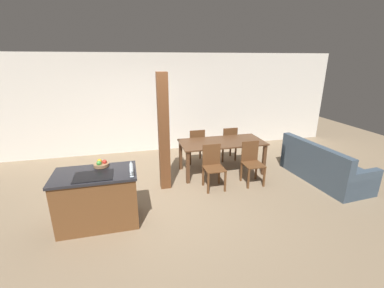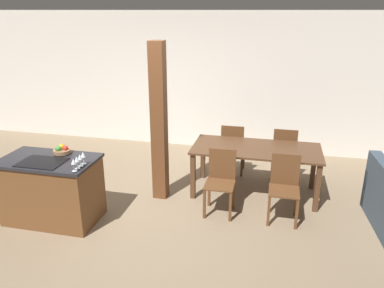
{
  "view_description": "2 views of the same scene",
  "coord_description": "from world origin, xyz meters",
  "px_view_note": "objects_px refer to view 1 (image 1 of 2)",
  "views": [
    {
      "loc": [
        -0.56,
        -4.43,
        2.54
      ],
      "look_at": [
        0.6,
        0.2,
        0.95
      ],
      "focal_mm": 24.0,
      "sensor_mm": 36.0,
      "label": 1
    },
    {
      "loc": [
        1.7,
        -4.55,
        2.7
      ],
      "look_at": [
        0.6,
        0.2,
        0.95
      ],
      "focal_mm": 35.0,
      "sensor_mm": 36.0,
      "label": 2
    }
  ],
  "objects_px": {
    "wine_glass_middle": "(131,167)",
    "dining_chair_near_left": "(213,166)",
    "fruit_bowl": "(101,164)",
    "dining_table": "(222,145)",
    "wine_glass_near": "(131,169)",
    "dining_chair_near_right": "(252,162)",
    "couch": "(323,168)",
    "wine_glass_far": "(131,165)",
    "dining_chair_far_right": "(228,143)",
    "timber_post": "(164,133)",
    "dining_chair_far_left": "(196,145)",
    "wine_glass_end": "(131,163)",
    "kitchen_island": "(98,198)"
  },
  "relations": [
    {
      "from": "wine_glass_middle",
      "to": "dining_chair_near_left",
      "type": "distance_m",
      "value": 1.94
    },
    {
      "from": "fruit_bowl",
      "to": "dining_table",
      "type": "distance_m",
      "value": 2.79
    },
    {
      "from": "wine_glass_near",
      "to": "fruit_bowl",
      "type": "bearing_deg",
      "value": 132.56
    },
    {
      "from": "dining_table",
      "to": "dining_chair_near_right",
      "type": "bearing_deg",
      "value": -57.33
    },
    {
      "from": "wine_glass_middle",
      "to": "couch",
      "type": "height_order",
      "value": "wine_glass_middle"
    },
    {
      "from": "dining_chair_near_right",
      "to": "couch",
      "type": "xyz_separation_m",
      "value": [
        1.57,
        -0.27,
        -0.19
      ]
    },
    {
      "from": "fruit_bowl",
      "to": "couch",
      "type": "relative_size",
      "value": 0.12
    },
    {
      "from": "wine_glass_far",
      "to": "dining_chair_far_right",
      "type": "bearing_deg",
      "value": 41.82
    },
    {
      "from": "fruit_bowl",
      "to": "wine_glass_near",
      "type": "height_order",
      "value": "wine_glass_near"
    },
    {
      "from": "wine_glass_near",
      "to": "wine_glass_far",
      "type": "height_order",
      "value": "same"
    },
    {
      "from": "dining_chair_near_right",
      "to": "timber_post",
      "type": "distance_m",
      "value": 1.95
    },
    {
      "from": "dining_table",
      "to": "timber_post",
      "type": "bearing_deg",
      "value": -162.76
    },
    {
      "from": "dining_chair_near_left",
      "to": "dining_chair_far_left",
      "type": "bearing_deg",
      "value": 90.0
    },
    {
      "from": "dining_chair_far_right",
      "to": "timber_post",
      "type": "relative_size",
      "value": 0.39
    },
    {
      "from": "dining_table",
      "to": "couch",
      "type": "relative_size",
      "value": 0.99
    },
    {
      "from": "wine_glass_middle",
      "to": "wine_glass_end",
      "type": "bearing_deg",
      "value": 90.0
    },
    {
      "from": "wine_glass_middle",
      "to": "couch",
      "type": "bearing_deg",
      "value": 9.52
    },
    {
      "from": "fruit_bowl",
      "to": "wine_glass_near",
      "type": "relative_size",
      "value": 1.48
    },
    {
      "from": "kitchen_island",
      "to": "wine_glass_far",
      "type": "bearing_deg",
      "value": -14.39
    },
    {
      "from": "dining_table",
      "to": "dining_chair_near_right",
      "type": "distance_m",
      "value": 0.82
    },
    {
      "from": "dining_chair_far_right",
      "to": "wine_glass_near",
      "type": "bearing_deg",
      "value": 43.72
    },
    {
      "from": "wine_glass_near",
      "to": "dining_chair_far_left",
      "type": "distance_m",
      "value": 2.91
    },
    {
      "from": "dining_chair_far_right",
      "to": "dining_chair_far_left",
      "type": "bearing_deg",
      "value": 0.0
    },
    {
      "from": "wine_glass_middle",
      "to": "dining_chair_near_left",
      "type": "xyz_separation_m",
      "value": [
        1.61,
        0.94,
        -0.54
      ]
    },
    {
      "from": "dining_chair_far_right",
      "to": "dining_chair_near_left",
      "type": "bearing_deg",
      "value": 57.33
    },
    {
      "from": "dining_chair_near_left",
      "to": "kitchen_island",
      "type": "bearing_deg",
      "value": -161.43
    },
    {
      "from": "wine_glass_far",
      "to": "dining_chair_near_right",
      "type": "distance_m",
      "value": 2.67
    },
    {
      "from": "wine_glass_near",
      "to": "wine_glass_far",
      "type": "bearing_deg",
      "value": 90.0
    },
    {
      "from": "wine_glass_far",
      "to": "dining_chair_far_right",
      "type": "relative_size",
      "value": 0.18
    },
    {
      "from": "wine_glass_middle",
      "to": "wine_glass_end",
      "type": "height_order",
      "value": "same"
    },
    {
      "from": "wine_glass_near",
      "to": "dining_table",
      "type": "height_order",
      "value": "wine_glass_near"
    },
    {
      "from": "dining_chair_near_left",
      "to": "timber_post",
      "type": "bearing_deg",
      "value": 165.7
    },
    {
      "from": "wine_glass_far",
      "to": "couch",
      "type": "xyz_separation_m",
      "value": [
        4.04,
        0.6,
        -0.73
      ]
    },
    {
      "from": "wine_glass_end",
      "to": "dining_chair_far_left",
      "type": "xyz_separation_m",
      "value": [
        1.61,
        2.13,
        -0.54
      ]
    },
    {
      "from": "wine_glass_near",
      "to": "wine_glass_end",
      "type": "bearing_deg",
      "value": 90.0
    },
    {
      "from": "wine_glass_middle",
      "to": "wine_glass_far",
      "type": "xyz_separation_m",
      "value": [
        0.0,
        0.08,
        0.0
      ]
    },
    {
      "from": "wine_glass_near",
      "to": "timber_post",
      "type": "distance_m",
      "value": 1.43
    },
    {
      "from": "dining_chair_near_right",
      "to": "timber_post",
      "type": "xyz_separation_m",
      "value": [
        -1.81,
        0.24,
        0.69
      ]
    },
    {
      "from": "wine_glass_near",
      "to": "wine_glass_far",
      "type": "xyz_separation_m",
      "value": [
        0.0,
        0.15,
        0.0
      ]
    },
    {
      "from": "wine_glass_far",
      "to": "dining_chair_far_left",
      "type": "relative_size",
      "value": 0.18
    },
    {
      "from": "wine_glass_middle",
      "to": "timber_post",
      "type": "height_order",
      "value": "timber_post"
    },
    {
      "from": "dining_chair_near_right",
      "to": "dining_chair_far_right",
      "type": "bearing_deg",
      "value": 90.0
    },
    {
      "from": "kitchen_island",
      "to": "dining_chair_far_left",
      "type": "height_order",
      "value": "dining_chair_far_left"
    },
    {
      "from": "wine_glass_middle",
      "to": "dining_chair_far_right",
      "type": "bearing_deg",
      "value": 42.79
    },
    {
      "from": "kitchen_island",
      "to": "couch",
      "type": "distance_m",
      "value": 4.62
    },
    {
      "from": "dining_table",
      "to": "couch",
      "type": "xyz_separation_m",
      "value": [
        2.0,
        -0.94,
        -0.37
      ]
    },
    {
      "from": "wine_glass_middle",
      "to": "wine_glass_far",
      "type": "relative_size",
      "value": 1.0
    },
    {
      "from": "wine_glass_far",
      "to": "couch",
      "type": "distance_m",
      "value": 4.15
    },
    {
      "from": "wine_glass_near",
      "to": "dining_table",
      "type": "xyz_separation_m",
      "value": [
        2.04,
        1.69,
        -0.36
      ]
    },
    {
      "from": "couch",
      "to": "dining_table",
      "type": "bearing_deg",
      "value": 60.82
    }
  ]
}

